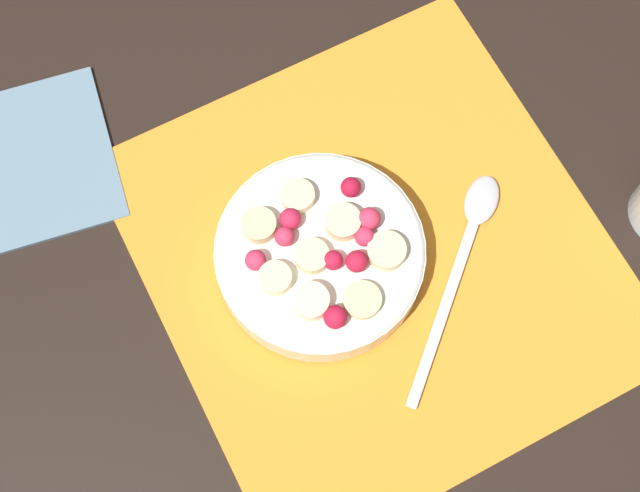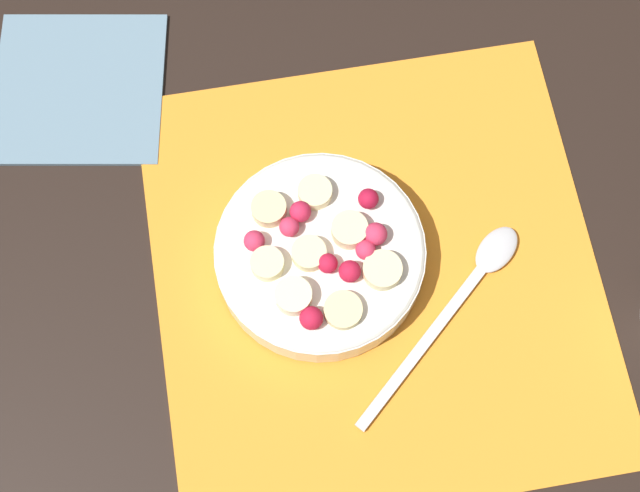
# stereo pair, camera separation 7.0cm
# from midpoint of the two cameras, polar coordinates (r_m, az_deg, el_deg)

# --- Properties ---
(ground_plane) EXTENTS (3.00, 3.00, 0.00)m
(ground_plane) POSITION_cam_midpoint_polar(r_m,az_deg,el_deg) (0.75, 0.95, -1.03)
(ground_plane) COLOR black
(placemat) EXTENTS (0.39, 0.37, 0.01)m
(placemat) POSITION_cam_midpoint_polar(r_m,az_deg,el_deg) (0.75, 0.95, -0.96)
(placemat) COLOR orange
(placemat) RESTS_ON ground_plane
(fruit_bowl) EXTENTS (0.17, 0.17, 0.05)m
(fruit_bowl) POSITION_cam_midpoint_polar(r_m,az_deg,el_deg) (0.72, -2.74, -0.92)
(fruit_bowl) COLOR silver
(fruit_bowl) RESTS_ON placemat
(spoon) EXTENTS (0.16, 0.17, 0.01)m
(spoon) POSITION_cam_midpoint_polar(r_m,az_deg,el_deg) (0.75, 6.84, -0.00)
(spoon) COLOR silver
(spoon) RESTS_ON placemat
(napkin) EXTENTS (0.17, 0.17, 0.01)m
(napkin) POSITION_cam_midpoint_polar(r_m,az_deg,el_deg) (0.83, -20.70, 4.67)
(napkin) COLOR slate
(napkin) RESTS_ON ground_plane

